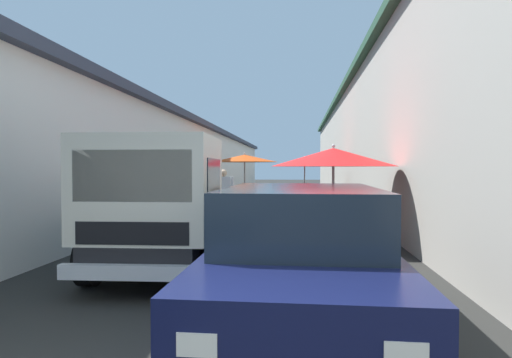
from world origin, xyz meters
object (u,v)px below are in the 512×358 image
fruit_stall_near_left (333,167)px  delivery_truck (165,208)px  hatchback_car (301,258)px  vendor_by_crates (223,192)px  fruit_stall_far_left (304,168)px  fruit_stall_near_right (245,165)px

fruit_stall_near_left → delivery_truck: size_ratio=0.55×
hatchback_car → delivery_truck: bearing=44.9°
hatchback_car → vendor_by_crates: bearing=15.0°
fruit_stall_far_left → fruit_stall_near_left: (-9.91, -0.47, 0.03)m
fruit_stall_near_right → delivery_truck: fruit_stall_near_right is taller
fruit_stall_near_left → delivery_truck: (-3.02, 2.79, -0.62)m
fruit_stall_near_right → delivery_truck: size_ratio=0.57×
hatchback_car → vendor_by_crates: size_ratio=2.45×
fruit_stall_far_left → hatchback_car: size_ratio=0.63×
fruit_stall_near_left → delivery_truck: fruit_stall_near_left is taller
fruit_stall_far_left → delivery_truck: size_ratio=0.49×
hatchback_car → vendor_by_crates: (8.45, 2.27, 0.19)m
delivery_truck → fruit_stall_near_right: bearing=1.1°
fruit_stall_near_left → vendor_by_crates: 4.55m
fruit_stall_far_left → fruit_stall_near_left: bearing=-177.3°
hatchback_car → delivery_truck: delivery_truck is taller
fruit_stall_near_right → fruit_stall_far_left: bearing=-69.9°
vendor_by_crates → hatchback_car: bearing=-165.0°
delivery_truck → hatchback_car: bearing=-135.1°
fruit_stall_near_right → fruit_stall_near_left: 9.48m
fruit_stall_near_right → hatchback_car: (-14.08, -2.31, -1.04)m
fruit_stall_far_left → vendor_by_crates: (-6.56, 2.51, -0.71)m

